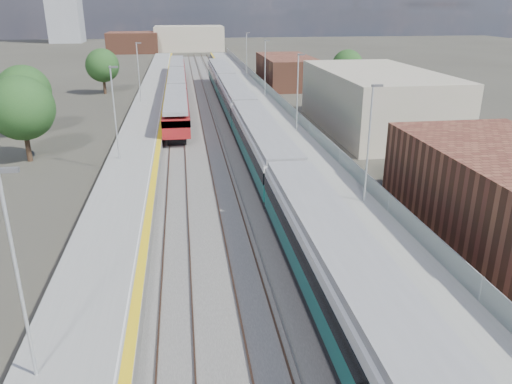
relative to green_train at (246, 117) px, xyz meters
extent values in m
plane|color=#47443A|center=(-1.50, 7.28, -2.34)|extent=(320.00, 320.00, 0.00)
cube|color=#565451|center=(-3.75, 9.78, -2.31)|extent=(10.50, 155.00, 0.06)
cube|color=#4C3323|center=(-0.72, 12.28, -2.23)|extent=(0.07, 160.00, 0.14)
cube|color=#4C3323|center=(0.72, 12.28, -2.23)|extent=(0.07, 160.00, 0.14)
cube|color=#4C3323|center=(-4.22, 12.28, -2.23)|extent=(0.07, 160.00, 0.14)
cube|color=#4C3323|center=(-2.78, 12.28, -2.23)|extent=(0.07, 160.00, 0.14)
cube|color=#4C3323|center=(-7.72, 12.28, -2.23)|extent=(0.07, 160.00, 0.14)
cube|color=#4C3323|center=(-6.28, 12.28, -2.23)|extent=(0.07, 160.00, 0.14)
cube|color=gray|center=(-1.05, 12.28, -2.24)|extent=(0.08, 160.00, 0.10)
cube|color=gray|center=(-2.45, 12.28, -2.24)|extent=(0.08, 160.00, 0.10)
cube|color=slate|center=(3.75, 9.78, -1.84)|extent=(4.70, 155.00, 1.00)
cube|color=gray|center=(3.75, 9.78, -1.33)|extent=(4.70, 155.00, 0.03)
cube|color=yellow|center=(1.65, 9.78, -1.31)|extent=(0.40, 155.00, 0.01)
cube|color=gray|center=(5.95, 9.78, -0.74)|extent=(0.06, 155.00, 1.20)
cylinder|color=#9EA0A3|center=(5.10, -20.72, 2.43)|extent=(0.12, 0.12, 7.50)
cube|color=#4C4C4F|center=(5.35, -20.72, 6.08)|extent=(0.70, 0.18, 0.14)
cylinder|color=#9EA0A3|center=(5.10, -0.72, 2.43)|extent=(0.12, 0.12, 7.50)
cube|color=#4C4C4F|center=(5.35, -0.72, 6.08)|extent=(0.70, 0.18, 0.14)
cylinder|color=#9EA0A3|center=(5.10, 19.28, 2.43)|extent=(0.12, 0.12, 7.50)
cube|color=#4C4C4F|center=(5.35, 19.28, 6.08)|extent=(0.70, 0.18, 0.14)
cylinder|color=#9EA0A3|center=(5.10, 39.28, 2.43)|extent=(0.12, 0.12, 7.50)
cube|color=#4C4C4F|center=(5.35, 39.28, 6.08)|extent=(0.70, 0.18, 0.14)
cube|color=slate|center=(-10.55, 9.78, -1.84)|extent=(4.30, 155.00, 1.00)
cube|color=gray|center=(-10.55, 9.78, -1.33)|extent=(4.30, 155.00, 0.03)
cube|color=yellow|center=(-8.65, 9.78, -1.31)|extent=(0.45, 155.00, 0.01)
cube|color=silver|center=(-9.00, 9.78, -1.31)|extent=(0.08, 155.00, 0.01)
cylinder|color=#9EA0A3|center=(-11.70, -34.72, 2.43)|extent=(0.12, 0.12, 7.50)
cube|color=#4C4C4F|center=(-11.45, -34.72, 6.08)|extent=(0.70, 0.18, 0.14)
cylinder|color=#9EA0A3|center=(-11.70, -8.72, 2.43)|extent=(0.12, 0.12, 7.50)
cube|color=#4C4C4F|center=(-11.45, -8.72, 6.08)|extent=(0.70, 0.18, 0.14)
cylinder|color=#9EA0A3|center=(-11.70, 17.28, 2.43)|extent=(0.12, 0.12, 7.50)
cube|color=#4C4C4F|center=(-11.45, 17.28, 6.08)|extent=(0.70, 0.18, 0.14)
cube|color=brown|center=(12.50, -24.72, 0.26)|extent=(9.00, 16.00, 5.20)
cube|color=#A9A487|center=(14.50, 2.28, 0.86)|extent=(11.00, 22.00, 6.40)
cube|color=brown|center=(11.50, 35.28, 0.06)|extent=(8.00, 18.00, 4.80)
cube|color=#A9A487|center=(-3.50, 107.28, 1.16)|extent=(20.00, 14.00, 7.00)
cube|color=brown|center=(-19.50, 102.28, 0.46)|extent=(14.00, 12.00, 5.60)
cube|color=black|center=(0.00, -31.11, -1.41)|extent=(2.84, 20.39, 0.48)
cube|color=#13645A|center=(0.00, -31.11, -0.58)|extent=(2.95, 20.39, 1.19)
cube|color=black|center=(0.00, -31.11, 0.36)|extent=(3.01, 20.39, 0.82)
cube|color=silver|center=(0.00, -31.11, 1.01)|extent=(2.95, 20.39, 0.50)
cube|color=gray|center=(0.00, -31.11, 1.45)|extent=(2.61, 20.39, 0.42)
cube|color=black|center=(0.00, -10.22, -1.41)|extent=(2.84, 20.39, 0.48)
cube|color=#13645A|center=(0.00, -10.22, -0.58)|extent=(2.95, 20.39, 1.19)
cube|color=black|center=(0.00, -10.22, 0.36)|extent=(3.01, 20.39, 0.82)
cube|color=silver|center=(0.00, -10.22, 1.01)|extent=(2.95, 20.39, 0.50)
cube|color=gray|center=(0.00, -10.22, 1.45)|extent=(2.61, 20.39, 0.42)
cube|color=black|center=(0.00, 10.67, -1.41)|extent=(2.84, 20.39, 0.48)
cube|color=#13645A|center=(0.00, 10.67, -0.58)|extent=(2.95, 20.39, 1.19)
cube|color=black|center=(0.00, 10.67, 0.36)|extent=(3.01, 20.39, 0.82)
cube|color=silver|center=(0.00, 10.67, 1.01)|extent=(2.95, 20.39, 0.50)
cube|color=gray|center=(0.00, 10.67, 1.45)|extent=(2.61, 20.39, 0.42)
cube|color=black|center=(0.00, 31.56, -1.41)|extent=(2.84, 20.39, 0.48)
cube|color=#13645A|center=(0.00, 31.56, -0.58)|extent=(2.95, 20.39, 1.19)
cube|color=black|center=(0.00, 31.56, 0.36)|extent=(3.01, 20.39, 0.82)
cube|color=silver|center=(0.00, 31.56, 1.01)|extent=(2.95, 20.39, 0.50)
cube|color=gray|center=(0.00, 31.56, 1.45)|extent=(2.61, 20.39, 0.42)
cube|color=black|center=(-7.00, 6.02, -1.89)|extent=(1.82, 15.46, 0.63)
cube|color=maroon|center=(-7.00, 6.02, -0.37)|extent=(2.68, 18.18, 1.91)
cube|color=black|center=(-7.00, 6.02, 0.11)|extent=(2.74, 18.18, 0.67)
cube|color=gray|center=(-7.00, 6.02, 1.06)|extent=(2.39, 18.18, 0.38)
cube|color=black|center=(-7.00, 24.70, -1.89)|extent=(1.82, 15.46, 0.63)
cube|color=maroon|center=(-7.00, 24.70, -0.37)|extent=(2.68, 18.18, 1.91)
cube|color=black|center=(-7.00, 24.70, 0.11)|extent=(2.74, 18.18, 0.67)
cube|color=gray|center=(-7.00, 24.70, 1.06)|extent=(2.39, 18.18, 0.38)
cube|color=black|center=(-7.00, 43.39, -1.89)|extent=(1.82, 15.46, 0.63)
cube|color=maroon|center=(-7.00, 43.39, -0.37)|extent=(2.68, 18.18, 1.91)
cube|color=black|center=(-7.00, 43.39, 0.11)|extent=(2.74, 18.18, 0.67)
cube|color=gray|center=(-7.00, 43.39, 1.06)|extent=(2.39, 18.18, 0.38)
cylinder|color=#382619|center=(-19.87, -4.88, -1.03)|extent=(0.44, 0.44, 2.61)
sphere|color=#1A4219|center=(-19.87, -4.88, 2.38)|extent=(5.51, 5.51, 5.51)
cylinder|color=#382619|center=(-22.31, 4.76, -1.06)|extent=(0.44, 0.44, 2.55)
sphere|color=#1A4219|center=(-22.31, 4.76, 2.27)|extent=(5.38, 5.38, 5.38)
cylinder|color=#382619|center=(-18.11, 30.68, -1.15)|extent=(0.44, 0.44, 2.38)
sphere|color=#1A4219|center=(-18.11, 30.68, 1.96)|extent=(5.02, 5.02, 5.02)
cylinder|color=#382619|center=(19.31, 26.90, -1.19)|extent=(0.44, 0.44, 2.28)
sphere|color=#1A4219|center=(19.31, 26.90, 1.78)|extent=(4.82, 4.82, 4.82)
camera|label=1|loc=(-6.21, -49.53, 10.64)|focal=35.00mm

